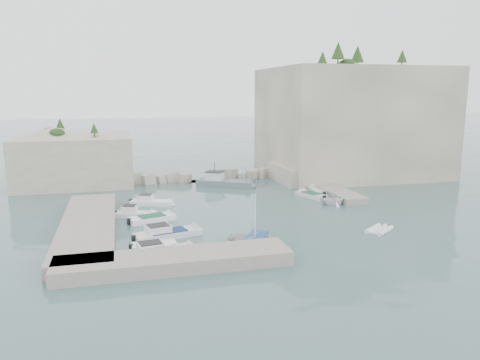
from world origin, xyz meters
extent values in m
plane|color=#426364|center=(0.00, 0.00, 0.00)|extent=(400.00, 400.00, 0.00)
cube|color=beige|center=(23.00, 23.00, 8.50)|extent=(26.00, 22.00, 17.00)
cube|color=beige|center=(13.00, 18.00, 1.25)|extent=(8.00, 10.00, 2.50)
cube|color=beige|center=(-20.00, 25.00, 3.50)|extent=(16.00, 14.00, 7.00)
cube|color=#9E9689|center=(-17.00, -1.00, 0.55)|extent=(5.00, 24.00, 1.10)
cube|color=#9E9689|center=(-10.00, -12.50, 0.55)|extent=(18.00, 4.00, 1.10)
cube|color=#9E9689|center=(13.50, 10.00, 0.40)|extent=(3.00, 16.00, 0.80)
cube|color=beige|center=(-1.00, 22.00, 0.70)|extent=(28.00, 3.00, 1.40)
imported|color=white|center=(-2.38, -8.41, 0.00)|extent=(5.90, 5.42, 1.00)
imported|color=white|center=(10.85, 3.17, 0.00)|extent=(3.64, 3.28, 1.69)
imported|color=white|center=(11.50, 14.63, 0.00)|extent=(4.95, 2.42, 1.84)
cylinder|color=white|center=(-2.38, -8.41, 2.60)|extent=(0.10, 0.10, 4.20)
cone|color=#1E4219|center=(18.00, 18.00, 19.27)|extent=(1.96, 1.96, 2.45)
cone|color=#1E4219|center=(26.00, 27.00, 19.60)|extent=(2.24, 2.24, 2.80)
cone|color=#1E4219|center=(30.00, 20.00, 18.82)|extent=(1.57, 1.57, 1.96)
cone|color=#1E4219|center=(21.00, 30.00, 19.08)|extent=(1.79, 1.79, 2.24)
cone|color=#1E4219|center=(-22.00, 27.00, 8.62)|extent=(1.40, 1.40, 1.75)
cone|color=#1E4219|center=(-17.00, 22.00, 8.30)|extent=(1.12, 1.12, 1.40)
camera|label=1|loc=(-13.78, -46.77, 13.35)|focal=35.00mm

